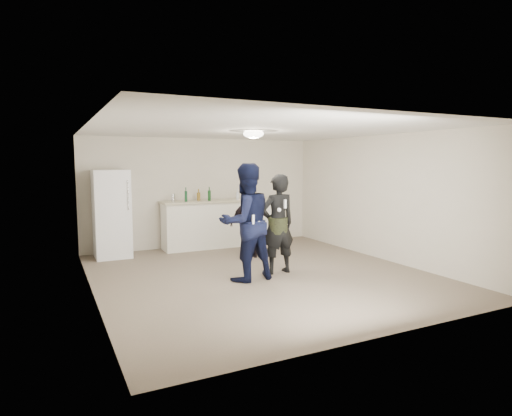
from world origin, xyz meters
name	(u,v)px	position (x,y,z in m)	size (l,w,h in m)	color
floor	(261,274)	(0.00, 0.00, 0.00)	(6.00, 6.00, 0.00)	#6B5B4C
ceiling	(261,130)	(0.00, 0.00, 2.50)	(6.00, 6.00, 0.00)	silver
wall_back	(203,192)	(0.00, 3.00, 1.25)	(6.00, 6.00, 0.00)	beige
wall_front	(386,227)	(0.00, -3.00, 1.25)	(6.00, 6.00, 0.00)	beige
wall_left	(90,211)	(-2.75, 0.00, 1.25)	(6.00, 6.00, 0.00)	beige
wall_right	(383,198)	(2.75, 0.00, 1.25)	(6.00, 6.00, 0.00)	beige
counter	(219,224)	(0.27, 2.67, 0.53)	(2.60, 0.56, 1.05)	white
counter_top	(219,201)	(0.27, 2.67, 1.07)	(2.68, 0.64, 0.04)	beige
fridge	(112,214)	(-2.12, 2.60, 0.90)	(0.70, 0.70, 1.80)	white
fridge_handle	(128,195)	(-1.84, 2.23, 1.30)	(0.02, 0.02, 0.60)	silver
ceiling_dome	(253,134)	(0.00, 0.30, 2.45)	(0.36, 0.36, 0.16)	white
shaker	(173,198)	(-0.80, 2.72, 1.18)	(0.08, 0.08, 0.17)	silver
man	(246,222)	(-0.39, -0.20, 0.97)	(0.94, 0.73, 1.94)	#0F163E
woman	(278,224)	(0.31, -0.03, 0.87)	(0.64, 0.42, 1.75)	black
camo_shorts	(278,225)	(0.31, -0.03, 0.85)	(0.34, 0.34, 0.28)	#2C3719
spectator	(251,223)	(0.42, 1.30, 0.72)	(0.84, 0.35, 1.44)	black
remote_man	(253,219)	(-0.39, -0.48, 1.05)	(0.04, 0.04, 0.15)	silver
nunchuk_man	(259,223)	(-0.27, -0.45, 0.98)	(0.07, 0.07, 0.07)	silver
remote_woman	(285,204)	(0.31, -0.28, 1.25)	(0.04, 0.04, 0.15)	white
nunchuk_woman	(279,210)	(0.21, -0.25, 1.15)	(0.07, 0.07, 0.07)	white
bottle_cluster	(218,195)	(0.24, 2.64, 1.20)	(1.71, 0.27, 0.24)	brown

